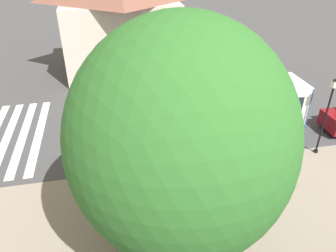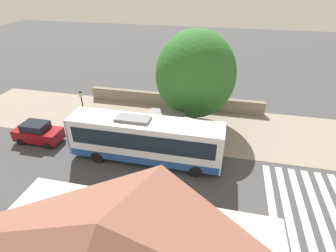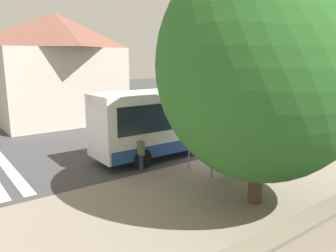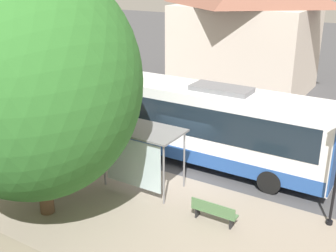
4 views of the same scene
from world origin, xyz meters
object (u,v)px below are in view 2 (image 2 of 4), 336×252
(bus, at_px, (145,139))
(bus_shelter, at_px, (167,117))
(street_lamp_near, at_px, (84,111))
(pedestrian, at_px, (204,146))
(bench, at_px, (132,125))
(parked_car_behind_bus, at_px, (38,133))
(shade_tree, at_px, (196,75))

(bus, bearing_deg, bus_shelter, 164.94)
(bus, xyz_separation_m, street_lamp_near, (-2.24, -6.40, 0.72))
(bus, distance_m, pedestrian, 4.92)
(pedestrian, xyz_separation_m, bench, (-2.80, -7.34, -0.56))
(bench, bearing_deg, bus_shelter, 77.97)
(parked_car_behind_bus, bearing_deg, bus, 87.45)
(bench, relative_size, parked_car_behind_bus, 0.41)
(bench, relative_size, shade_tree, 0.19)
(bus_shelter, height_order, shade_tree, shade_tree)
(parked_car_behind_bus, bearing_deg, pedestrian, 94.23)
(bench, bearing_deg, shade_tree, 115.16)
(pedestrian, relative_size, parked_car_behind_bus, 0.42)
(bus_shelter, xyz_separation_m, pedestrian, (2.00, 3.61, -1.15))
(bus_shelter, xyz_separation_m, parked_car_behind_bus, (3.10, -11.22, -1.25))
(bus, xyz_separation_m, pedestrian, (-1.55, 4.57, -0.96))
(pedestrian, height_order, shade_tree, shade_tree)
(bus, height_order, street_lamp_near, street_lamp_near)
(bus_shelter, relative_size, pedestrian, 1.86)
(bus_shelter, distance_m, bench, 4.18)
(pedestrian, bearing_deg, parked_car_behind_bus, -85.77)
(shade_tree, bearing_deg, bus_shelter, -29.54)
(bus, bearing_deg, bench, -147.51)
(pedestrian, xyz_separation_m, street_lamp_near, (-0.69, -10.97, 1.68))
(bus_shelter, xyz_separation_m, street_lamp_near, (1.31, -7.35, 0.53))
(bench, xyz_separation_m, parked_car_behind_bus, (3.89, -7.49, 0.46))
(bus_shelter, relative_size, shade_tree, 0.35)
(street_lamp_near, bearing_deg, bench, 120.17)
(bus_shelter, relative_size, street_lamp_near, 0.71)
(street_lamp_near, height_order, parked_car_behind_bus, street_lamp_near)
(pedestrian, bearing_deg, street_lamp_near, -93.59)
(street_lamp_near, distance_m, shade_tree, 10.75)
(street_lamp_near, distance_m, parked_car_behind_bus, 4.61)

